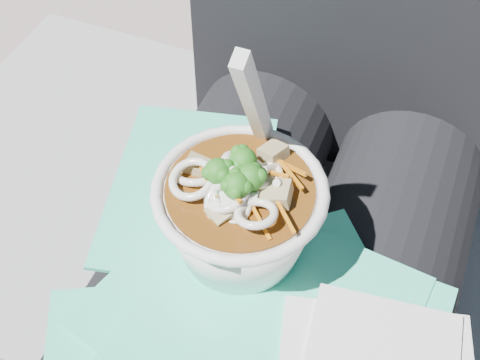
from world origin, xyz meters
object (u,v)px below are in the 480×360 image
at_px(udon_bowl, 240,209).
at_px(plastic_bag, 244,311).
at_px(person_body, 300,223).
at_px(stone_ledge, 297,331).
at_px(lap, 265,318).

bearing_deg(udon_bowl, plastic_bag, -64.82).
relative_size(person_body, plastic_bag, 2.56).
relative_size(stone_ledge, person_body, 1.01).
distance_m(lap, person_body, 0.10).
bearing_deg(plastic_bag, stone_ledge, 89.02).
relative_size(lap, udon_bowl, 2.54).
relative_size(lap, plastic_bag, 1.24).
distance_m(lap, udon_bowl, 0.14).
relative_size(person_body, udon_bowl, 5.22).
bearing_deg(stone_ledge, lap, -90.00).
distance_m(person_body, udon_bowl, 0.14).
distance_m(stone_ledge, person_body, 0.33).
height_order(plastic_bag, udon_bowl, udon_bowl).
height_order(lap, udon_bowl, udon_bowl).
xyz_separation_m(stone_ledge, person_body, (0.00, -0.06, 0.32)).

